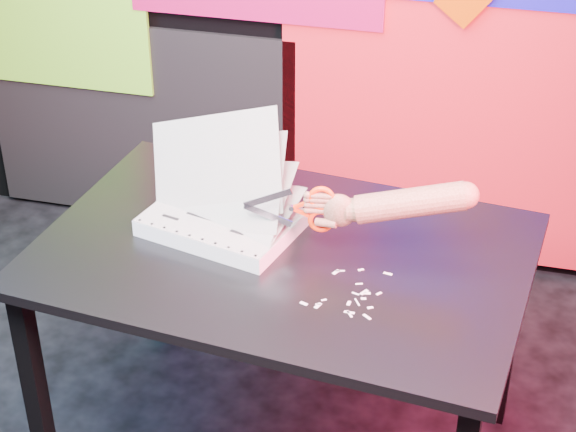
# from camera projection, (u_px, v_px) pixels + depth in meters

# --- Properties ---
(room) EXTENTS (3.01, 3.01, 2.71)m
(room) POSITION_uv_depth(u_px,v_px,m) (176.00, 82.00, 2.05)
(room) COLOR black
(room) RESTS_ON ground
(backdrop) EXTENTS (2.88, 0.05, 2.08)m
(backdrop) POSITION_uv_depth(u_px,v_px,m) (339.00, 25.00, 3.45)
(backdrop) COLOR red
(backdrop) RESTS_ON ground
(work_table) EXTENTS (1.39, 1.00, 0.75)m
(work_table) POSITION_uv_depth(u_px,v_px,m) (283.00, 274.00, 2.63)
(work_table) COLOR black
(work_table) RESTS_ON ground
(printout_stack) EXTENTS (0.48, 0.38, 0.37)m
(printout_stack) POSITION_uv_depth(u_px,v_px,m) (223.00, 218.00, 2.66)
(printout_stack) COLOR white
(printout_stack) RESTS_ON work_table
(scissors) EXTENTS (0.24, 0.05, 0.14)m
(scissors) POSITION_uv_depth(u_px,v_px,m) (315.00, 209.00, 2.50)
(scissors) COLOR #9C9DAC
(scissors) RESTS_ON printout_stack
(hand_forearm) EXTENTS (0.43, 0.12, 0.15)m
(hand_forearm) POSITION_uv_depth(u_px,v_px,m) (398.00, 204.00, 2.47)
(hand_forearm) COLOR tan
(hand_forearm) RESTS_ON work_table
(paper_clippings) EXTENTS (0.20, 0.21, 0.00)m
(paper_clippings) POSITION_uv_depth(u_px,v_px,m) (351.00, 295.00, 2.41)
(paper_clippings) COLOR white
(paper_clippings) RESTS_ON work_table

